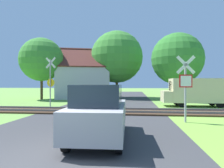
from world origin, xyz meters
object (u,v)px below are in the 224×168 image
tree_center (117,57)px  tree_right (177,59)px  parked_car (100,112)px  tree_left (42,60)px  house (82,81)px  mail_truck (195,91)px  crossing_sign_far (50,79)px  stop_sign_near (186,84)px

tree_center → tree_right: bearing=-26.7°
tree_center → parked_car: 19.78m
tree_left → tree_center: 9.23m
house → tree_left: tree_left is taller
mail_truck → house: bearing=52.3°
mail_truck → parked_car: (-6.03, -10.13, -0.34)m
crossing_sign_far → tree_left: bearing=129.7°
mail_truck → parked_car: mail_truck is taller
mail_truck → parked_car: 11.80m
stop_sign_near → parked_car: (-3.53, -3.16, -0.90)m
mail_truck → tree_right: bearing=1.2°
tree_right → parked_car: (-5.81, -15.80, -3.63)m
house → tree_center: (4.47, 0.53, 3.14)m
crossing_sign_far → tree_center: (4.22, 10.94, 3.13)m
tree_center → parked_car: (1.07, -19.26, -4.39)m
mail_truck → parked_car: size_ratio=1.22×
tree_center → parked_car: size_ratio=2.14×
tree_left → crossing_sign_far: bearing=-60.0°
tree_left → tree_center: tree_center is taller
tree_center → tree_left: bearing=-157.9°
house → parked_car: size_ratio=1.99×
stop_sign_near → mail_truck: stop_sign_near is taller
mail_truck → tree_left: bearing=69.0°
stop_sign_near → house: (-9.07, 15.56, 0.35)m
stop_sign_near → parked_car: stop_sign_near is taller
tree_right → tree_left: tree_right is taller
stop_sign_near → crossing_sign_far: crossing_sign_far is taller
house → mail_truck: size_ratio=1.63×
house → tree_right: size_ratio=1.10×
stop_sign_near → crossing_sign_far: 10.22m
stop_sign_near → house: house is taller
stop_sign_near → crossing_sign_far: bearing=-33.1°
crossing_sign_far → mail_truck: 11.50m
crossing_sign_far → tree_right: (11.10, 7.48, 2.38)m
tree_left → parked_car: (9.60, -15.79, -3.75)m
stop_sign_near → parked_car: bearing=39.1°
tree_left → mail_truck: (15.63, -5.66, -3.41)m
stop_sign_near → tree_center: bearing=-76.8°
house → tree_left: size_ratio=1.12×
parked_car → tree_center: bearing=91.6°
house → parked_car: bearing=-89.4°
house → mail_truck: (11.57, -8.59, -0.90)m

